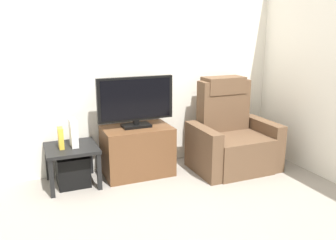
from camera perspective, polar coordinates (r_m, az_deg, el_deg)
ground_plane at (r=3.55m, az=0.35°, el=-13.21°), size 6.40×6.40×0.00m
wall_back at (r=4.22m, az=-5.71°, el=9.66°), size 6.40×0.06×2.60m
wall_side at (r=4.26m, az=24.62°, el=8.49°), size 0.06×4.48×2.60m
tv_stand at (r=4.12m, az=-4.94°, el=-4.92°), size 0.77×0.50×0.56m
television at (r=3.99m, az=-5.20°, el=3.08°), size 0.87×0.20×0.57m
recliner_armchair at (r=4.36m, az=10.09°, el=-2.78°), size 0.98×0.78×1.08m
side_table at (r=3.94m, az=-15.23°, el=-5.06°), size 0.54×0.54×0.43m
subwoofer_box at (r=4.01m, az=-15.04°, el=-7.76°), size 0.33×0.33×0.33m
book_upright at (r=3.86m, az=-16.84°, el=-2.80°), size 0.05×0.12×0.22m
game_console at (r=3.89m, az=-14.95°, el=-2.00°), size 0.07×0.20×0.29m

